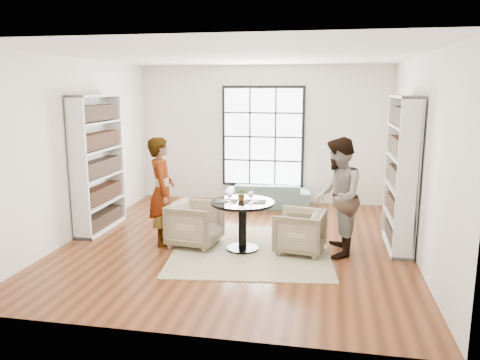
% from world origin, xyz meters
% --- Properties ---
extents(ground, '(6.00, 6.00, 0.00)m').
position_xyz_m(ground, '(0.00, 0.00, 0.00)').
color(ground, brown).
extents(room_shell, '(6.00, 6.01, 6.00)m').
position_xyz_m(room_shell, '(0.00, 0.54, 1.26)').
color(room_shell, silver).
rests_on(room_shell, ground).
extents(rug, '(2.69, 2.69, 0.01)m').
position_xyz_m(rug, '(0.28, -0.35, 0.01)').
color(rug, '#C4BA93').
rests_on(rug, ground).
extents(pedestal_table, '(0.99, 0.99, 0.79)m').
position_xyz_m(pedestal_table, '(0.15, -0.33, 0.57)').
color(pedestal_table, black).
rests_on(pedestal_table, ground).
extents(sofa, '(1.83, 0.83, 0.52)m').
position_xyz_m(sofa, '(0.19, 2.45, 0.26)').
color(sofa, slate).
rests_on(sofa, ground).
extents(armchair_left, '(0.87, 0.85, 0.71)m').
position_xyz_m(armchair_left, '(-0.64, -0.24, 0.36)').
color(armchair_left, tan).
rests_on(armchair_left, ground).
extents(armchair_right, '(0.83, 0.81, 0.67)m').
position_xyz_m(armchair_right, '(1.03, -0.27, 0.33)').
color(armchair_right, tan).
rests_on(armchair_right, ground).
extents(person_left, '(0.61, 0.74, 1.75)m').
position_xyz_m(person_left, '(-1.19, -0.24, 0.87)').
color(person_left, gray).
rests_on(person_left, ground).
extents(person_right, '(0.69, 0.88, 1.80)m').
position_xyz_m(person_right, '(1.58, -0.27, 0.90)').
color(person_right, gray).
rests_on(person_right, ground).
extents(placemat_left, '(0.36, 0.28, 0.01)m').
position_xyz_m(placemat_left, '(-0.10, -0.36, 0.79)').
color(placemat_left, black).
rests_on(placemat_left, pedestal_table).
extents(placemat_right, '(0.36, 0.28, 0.01)m').
position_xyz_m(placemat_right, '(0.34, -0.33, 0.79)').
color(placemat_right, black).
rests_on(placemat_right, pedestal_table).
extents(cutlery_left, '(0.15, 0.23, 0.01)m').
position_xyz_m(cutlery_left, '(-0.10, -0.36, 0.80)').
color(cutlery_left, silver).
rests_on(cutlery_left, placemat_left).
extents(cutlery_right, '(0.15, 0.23, 0.01)m').
position_xyz_m(cutlery_right, '(0.34, -0.33, 0.80)').
color(cutlery_right, silver).
rests_on(cutlery_right, placemat_right).
extents(wine_glass_left, '(0.08, 0.08, 0.17)m').
position_xyz_m(wine_glass_left, '(-0.02, -0.49, 0.91)').
color(wine_glass_left, silver).
rests_on(wine_glass_left, pedestal_table).
extents(wine_glass_right, '(0.09, 0.09, 0.19)m').
position_xyz_m(wine_glass_right, '(0.29, -0.44, 0.92)').
color(wine_glass_right, silver).
rests_on(wine_glass_right, pedestal_table).
extents(flower_centerpiece, '(0.19, 0.17, 0.19)m').
position_xyz_m(flower_centerpiece, '(0.12, -0.26, 0.88)').
color(flower_centerpiece, gray).
rests_on(flower_centerpiece, pedestal_table).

